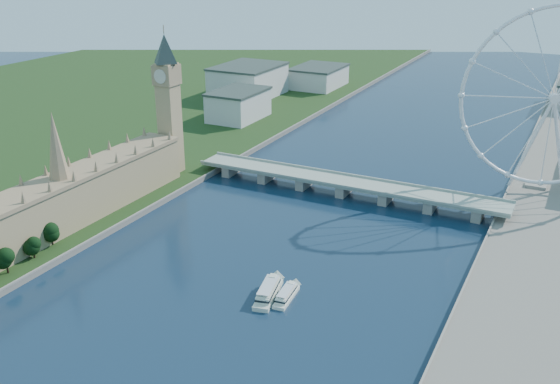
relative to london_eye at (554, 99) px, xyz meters
The scene contains 7 objects.
parliament_range 313.29m from the london_eye, 143.26° to the right, with size 24.00×200.00×70.00m.
big_ben 259.68m from the london_eye, 162.73° to the right, with size 20.02×20.02×110.00m.
westminster_bridge 145.38m from the london_eye, 155.34° to the right, with size 220.00×22.00×9.50m.
london_eye is the anchor object (origin of this frame).
city_skyline 226.06m from the london_eye, 111.50° to the left, with size 505.00×280.00×32.00m.
tour_boat_near 234.02m from the london_eye, 117.66° to the right, with size 8.26×32.18×7.13m, color beige, non-canonical shape.
tour_boat_far 228.30m from the london_eye, 115.91° to the right, with size 6.49×25.62×5.62m, color silver, non-canonical shape.
Camera 1 is at (139.80, -76.43, 159.85)m, focal length 40.00 mm.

